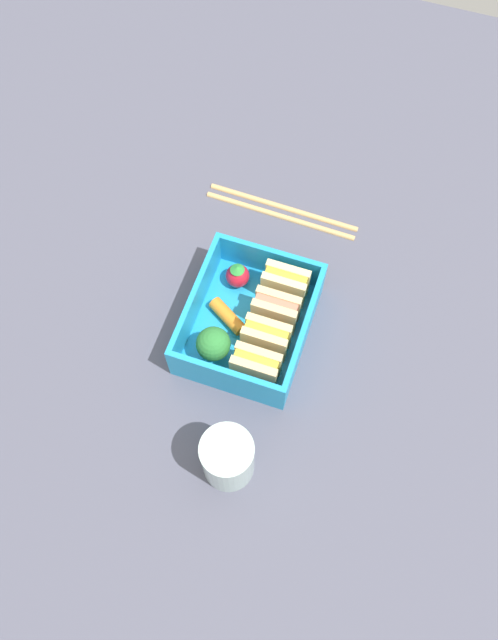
# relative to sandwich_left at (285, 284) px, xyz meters

# --- Properties ---
(ground_plane) EXTENTS (1.20, 1.20, 0.02)m
(ground_plane) POSITION_rel_sandwich_left_xyz_m (0.05, -0.03, -0.04)
(ground_plane) COLOR #4D4E5E
(bento_tray) EXTENTS (0.16, 0.13, 0.01)m
(bento_tray) POSITION_rel_sandwich_left_xyz_m (0.05, -0.03, -0.03)
(bento_tray) COLOR #1E94CD
(bento_tray) RESTS_ON ground_plane
(bento_rim) EXTENTS (0.16, 0.13, 0.05)m
(bento_rim) POSITION_rel_sandwich_left_xyz_m (0.05, -0.03, 0.00)
(bento_rim) COLOR #1E94CD
(bento_rim) RESTS_ON bento_tray
(sandwich_left) EXTENTS (0.03, 0.05, 0.04)m
(sandwich_left) POSITION_rel_sandwich_left_xyz_m (0.00, 0.00, 0.00)
(sandwich_left) COLOR beige
(sandwich_left) RESTS_ON bento_tray
(sandwich_center_left) EXTENTS (0.03, 0.05, 0.04)m
(sandwich_center_left) POSITION_rel_sandwich_left_xyz_m (0.03, 0.00, 0.00)
(sandwich_center_left) COLOR #DCB981
(sandwich_center_left) RESTS_ON bento_tray
(sandwich_center) EXTENTS (0.03, 0.05, 0.04)m
(sandwich_center) POSITION_rel_sandwich_left_xyz_m (0.07, 0.00, 0.00)
(sandwich_center) COLOR #E5C483
(sandwich_center) RESTS_ON bento_tray
(sandwich_center_right) EXTENTS (0.03, 0.05, 0.04)m
(sandwich_center_right) POSITION_rel_sandwich_left_xyz_m (0.10, 0.00, 0.00)
(sandwich_center_right) COLOR #D1B581
(sandwich_center_right) RESTS_ON bento_tray
(strawberry_far_left) EXTENTS (0.03, 0.03, 0.03)m
(strawberry_far_left) POSITION_rel_sandwich_left_xyz_m (0.00, -0.06, -0.01)
(strawberry_far_left) COLOR red
(strawberry_far_left) RESTS_ON bento_tray
(carrot_stick_far_left) EXTENTS (0.04, 0.05, 0.02)m
(carrot_stick_far_left) POSITION_rel_sandwich_left_xyz_m (0.05, -0.05, -0.01)
(carrot_stick_far_left) COLOR orange
(carrot_stick_far_left) RESTS_ON bento_tray
(broccoli_floret) EXTENTS (0.04, 0.04, 0.05)m
(broccoli_floret) POSITION_rel_sandwich_left_xyz_m (0.10, -0.05, 0.01)
(broccoli_floret) COLOR #8FBC67
(broccoli_floret) RESTS_ON bento_tray
(chopstick_pair) EXTENTS (0.03, 0.19, 0.01)m
(chopstick_pair) POSITION_rel_sandwich_left_xyz_m (-0.11, -0.04, -0.03)
(chopstick_pair) COLOR tan
(chopstick_pair) RESTS_ON ground_plane
(drinking_glass) EXTENTS (0.05, 0.05, 0.08)m
(drinking_glass) POSITION_rel_sandwich_left_xyz_m (0.20, 0.00, 0.00)
(drinking_glass) COLOR silver
(drinking_glass) RESTS_ON ground_plane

